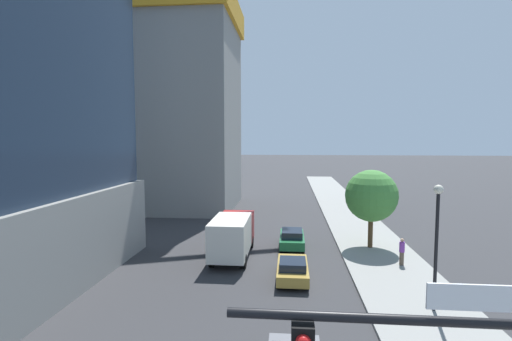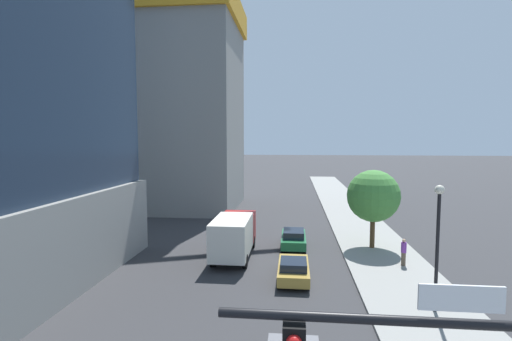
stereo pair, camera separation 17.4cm
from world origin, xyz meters
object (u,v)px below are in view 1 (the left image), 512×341
(car_green, at_px, (292,238))
(box_truck, at_px, (233,234))
(car_gold, at_px, (293,269))
(street_tree, at_px, (371,196))
(pedestrian_purple_shirt, at_px, (402,251))
(street_lamp, at_px, (437,229))
(construction_building, at_px, (177,95))

(car_green, relative_size, box_truck, 0.64)
(car_gold, bearing_deg, street_tree, 48.73)
(car_green, height_order, pedestrian_purple_shirt, pedestrian_purple_shirt)
(street_lamp, bearing_deg, pedestrian_purple_shirt, 86.57)
(pedestrian_purple_shirt, bearing_deg, car_gold, -158.41)
(construction_building, relative_size, box_truck, 4.96)
(box_truck, bearing_deg, car_green, 33.99)
(street_lamp, height_order, car_green, street_lamp)
(street_lamp, xyz_separation_m, street_tree, (-0.79, 10.42, -0.01))
(street_tree, bearing_deg, car_green, -178.08)
(street_lamp, distance_m, street_tree, 10.45)
(pedestrian_purple_shirt, bearing_deg, construction_building, 136.39)
(box_truck, bearing_deg, car_gold, -41.86)
(street_tree, xyz_separation_m, box_truck, (-10.12, -3.02, -2.38))
(car_green, xyz_separation_m, box_truck, (-4.18, -2.82, 0.97))
(box_truck, bearing_deg, street_lamp, -34.18)
(street_lamp, xyz_separation_m, car_green, (-6.72, 10.23, -3.36))
(car_green, bearing_deg, construction_building, 130.50)
(construction_building, distance_m, pedestrian_purple_shirt, 31.63)
(street_lamp, distance_m, box_truck, 13.40)
(construction_building, xyz_separation_m, car_gold, (13.86, -22.79, -13.11))
(construction_building, xyz_separation_m, car_green, (13.86, -16.22, -13.03))
(street_lamp, xyz_separation_m, pedestrian_purple_shirt, (0.39, 6.47, -3.04))
(car_gold, bearing_deg, box_truck, 138.14)
(pedestrian_purple_shirt, bearing_deg, street_lamp, -93.43)
(car_green, height_order, box_truck, box_truck)
(street_lamp, xyz_separation_m, box_truck, (-10.91, 7.41, -2.39))
(street_tree, height_order, box_truck, street_tree)
(street_lamp, bearing_deg, box_truck, 145.82)
(street_tree, xyz_separation_m, pedestrian_purple_shirt, (1.17, -3.95, -3.03))
(street_tree, height_order, pedestrian_purple_shirt, street_tree)
(pedestrian_purple_shirt, bearing_deg, box_truck, 175.27)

